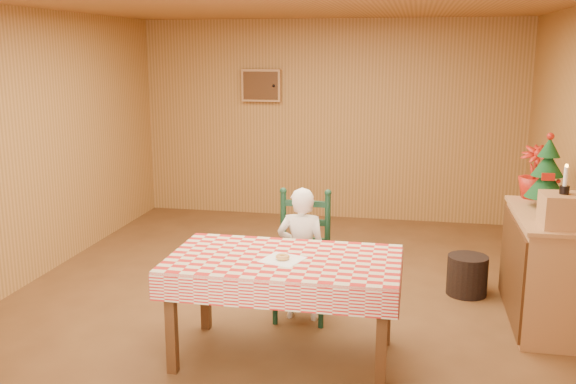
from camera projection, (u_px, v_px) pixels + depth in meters
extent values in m
plane|color=brown|center=(284.00, 298.00, 5.83)|extent=(6.00, 6.00, 0.00)
cube|color=#AA7A3D|center=(329.00, 121.00, 8.42)|extent=(5.00, 0.10, 2.60)
cube|color=#AA7A3D|center=(23.00, 149.00, 6.02)|extent=(0.10, 6.00, 2.60)
cube|color=#A7743E|center=(283.00, 1.00, 5.26)|extent=(5.00, 6.00, 0.10)
cube|color=tan|center=(261.00, 85.00, 8.43)|extent=(0.52, 0.08, 0.42)
cube|color=#502D15|center=(261.00, 86.00, 8.39)|extent=(0.46, 0.02, 0.36)
sphere|color=black|center=(274.00, 86.00, 8.34)|extent=(0.04, 0.04, 0.04)
cube|color=#502D15|center=(284.00, 264.00, 4.57)|extent=(1.60, 0.90, 0.06)
cube|color=#502D15|center=(171.00, 326.00, 4.43)|extent=(0.07, 0.07, 0.69)
cube|color=#502D15|center=(381.00, 344.00, 4.16)|extent=(0.07, 0.07, 0.69)
cube|color=#502D15|center=(205.00, 288.00, 5.14)|extent=(0.07, 0.07, 0.69)
cube|color=#502D15|center=(387.00, 301.00, 4.87)|extent=(0.07, 0.07, 0.69)
cube|color=#AD1C17|center=(284.00, 259.00, 4.56)|extent=(1.64, 0.94, 0.02)
cube|color=#AD1C17|center=(269.00, 296.00, 4.13)|extent=(1.64, 0.02, 0.18)
cube|color=#AD1C17|center=(296.00, 252.00, 5.03)|extent=(1.64, 0.02, 0.18)
cube|color=#355D2A|center=(175.00, 265.00, 4.73)|extent=(0.02, 0.94, 0.18)
cube|color=#355D2A|center=(400.00, 280.00, 4.42)|extent=(0.02, 0.94, 0.18)
cube|color=black|center=(302.00, 269.00, 5.33)|extent=(0.44, 0.40, 0.04)
cylinder|color=black|center=(275.00, 300.00, 5.25)|extent=(0.04, 0.04, 0.41)
cylinder|color=black|center=(321.00, 304.00, 5.18)|extent=(0.04, 0.04, 0.41)
cylinder|color=black|center=(283.00, 286.00, 5.58)|extent=(0.04, 0.04, 0.41)
cylinder|color=black|center=(327.00, 289.00, 5.50)|extent=(0.04, 0.04, 0.41)
cylinder|color=black|center=(283.00, 225.00, 5.46)|extent=(0.05, 0.05, 0.60)
sphere|color=black|center=(283.00, 191.00, 5.39)|extent=(0.06, 0.06, 0.06)
cylinder|color=black|center=(328.00, 228.00, 5.38)|extent=(0.05, 0.05, 0.60)
sphere|color=black|center=(328.00, 193.00, 5.32)|extent=(0.06, 0.06, 0.06)
cube|color=black|center=(305.00, 240.00, 5.45)|extent=(0.38, 0.03, 0.05)
cube|color=black|center=(305.00, 222.00, 5.41)|extent=(0.38, 0.03, 0.05)
cube|color=black|center=(305.00, 204.00, 5.38)|extent=(0.38, 0.03, 0.05)
imported|color=white|center=(302.00, 254.00, 5.30)|extent=(0.41, 0.27, 1.12)
cube|color=white|center=(283.00, 259.00, 4.51)|extent=(0.33, 0.33, 0.00)
torus|color=#CD9549|center=(283.00, 257.00, 4.50)|extent=(0.13, 0.13, 0.03)
cube|color=tan|center=(545.00, 270.00, 5.24)|extent=(0.50, 1.20, 0.90)
cube|color=tan|center=(550.00, 215.00, 5.13)|extent=(0.54, 1.24, 0.03)
cube|color=#502D15|center=(512.00, 268.00, 5.28)|extent=(0.02, 1.20, 0.80)
cube|color=tan|center=(562.00, 211.00, 4.72)|extent=(0.31, 0.31, 0.25)
cylinder|color=#502D15|center=(545.00, 202.00, 5.36)|extent=(0.04, 0.04, 0.08)
cone|color=#0D3919|center=(546.00, 183.00, 5.33)|extent=(0.34, 0.34, 0.24)
cone|color=#0D3919|center=(548.00, 164.00, 5.29)|extent=(0.26, 0.26, 0.20)
cone|color=#0D3919|center=(550.00, 147.00, 5.26)|extent=(0.18, 0.18, 0.16)
sphere|color=#A71A0F|center=(551.00, 136.00, 5.24)|extent=(0.06, 0.06, 0.06)
cube|color=#A71A0F|center=(548.00, 177.00, 5.17)|extent=(0.10, 0.02, 0.06)
sphere|color=#A71A0F|center=(558.00, 181.00, 5.25)|extent=(0.04, 0.04, 0.04)
sphere|color=#A71A0F|center=(537.00, 170.00, 5.37)|extent=(0.04, 0.04, 0.04)
sphere|color=#A71A0F|center=(551.00, 158.00, 5.36)|extent=(0.04, 0.04, 0.04)
imported|color=#A71A0F|center=(534.00, 172.00, 5.62)|extent=(0.30, 0.30, 0.47)
cylinder|color=black|center=(564.00, 190.00, 4.69)|extent=(0.07, 0.07, 0.06)
cylinder|color=white|center=(566.00, 177.00, 4.67)|extent=(0.03, 0.03, 0.14)
sphere|color=orange|center=(567.00, 166.00, 4.65)|extent=(0.02, 0.02, 0.02)
cylinder|color=black|center=(467.00, 275.00, 5.90)|extent=(0.42, 0.42, 0.37)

